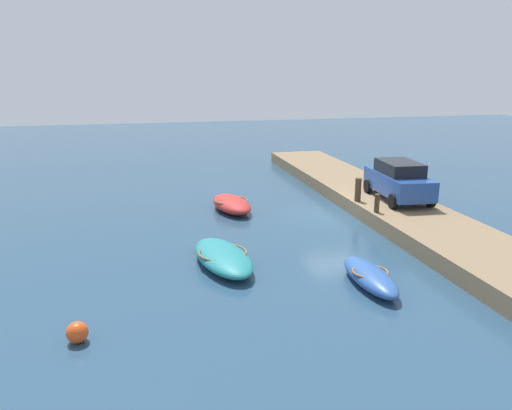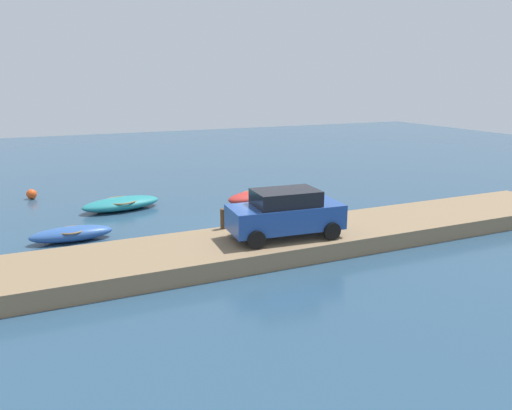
% 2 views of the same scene
% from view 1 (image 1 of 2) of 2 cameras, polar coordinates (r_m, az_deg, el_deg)
% --- Properties ---
extents(ground_plane, '(84.00, 84.00, 0.00)m').
position_cam_1_polar(ground_plane, '(23.29, 8.91, -1.03)').
color(ground_plane, navy).
extents(dock_platform, '(27.17, 3.56, 0.64)m').
position_cam_1_polar(dock_platform, '(24.22, 14.30, 0.10)').
color(dock_platform, '#846B4C').
rests_on(dock_platform, ground_plane).
extents(dinghy_blue, '(3.14, 1.12, 0.59)m').
position_cam_1_polar(dinghy_blue, '(15.95, 12.73, -7.85)').
color(dinghy_blue, '#2D569E').
rests_on(dinghy_blue, ground_plane).
extents(rowboat_red, '(3.41, 1.94, 0.67)m').
position_cam_1_polar(rowboat_red, '(23.46, -2.78, 0.13)').
color(rowboat_red, '#B72D28').
rests_on(rowboat_red, ground_plane).
extents(rowboat_teal, '(4.00, 2.16, 0.62)m').
position_cam_1_polar(rowboat_teal, '(17.05, -3.76, -5.87)').
color(rowboat_teal, teal).
rests_on(rowboat_teal, ground_plane).
extents(mooring_post_mid_west, '(0.21, 0.21, 0.78)m').
position_cam_1_polar(mooring_post_mid_west, '(21.47, 13.49, 0.20)').
color(mooring_post_mid_west, '#47331E').
rests_on(mooring_post_mid_west, dock_platform).
extents(mooring_post_mid_east, '(0.27, 0.27, 1.06)m').
position_cam_1_polar(mooring_post_mid_east, '(23.07, 11.44, 1.71)').
color(mooring_post_mid_east, '#47331E').
rests_on(mooring_post_mid_east, dock_platform).
extents(parked_car, '(4.23, 2.19, 1.76)m').
position_cam_1_polar(parked_car, '(23.69, 15.79, 2.72)').
color(parked_car, '#234793').
rests_on(parked_car, dock_platform).
extents(marker_buoy, '(0.53, 0.53, 0.53)m').
position_cam_1_polar(marker_buoy, '(13.32, -19.52, -13.39)').
color(marker_buoy, '#E54C19').
rests_on(marker_buoy, ground_plane).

